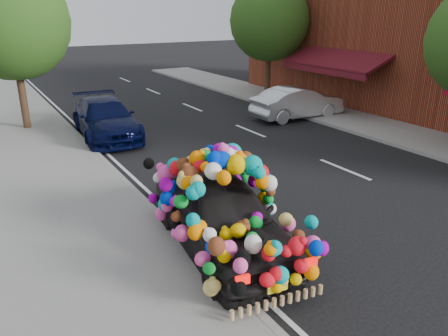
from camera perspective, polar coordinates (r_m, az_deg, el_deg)
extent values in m
plane|color=black|center=(11.17, 2.33, -3.44)|extent=(100.00, 100.00, 0.00)
cube|color=gray|center=(9.73, -19.71, -8.06)|extent=(4.00, 60.00, 0.12)
cube|color=gray|center=(10.17, -8.93, -5.75)|extent=(0.15, 60.00, 0.13)
cube|color=gray|center=(18.54, 18.93, 5.28)|extent=(3.00, 40.00, 0.12)
cube|color=#520F18|center=(20.53, 14.21, 13.62)|extent=(1.62, 5.20, 0.75)
cube|color=#520F18|center=(20.06, 12.53, 12.45)|extent=(0.06, 5.20, 0.35)
cylinder|color=#332114|center=(18.43, -24.81, 8.61)|extent=(0.28, 0.28, 2.73)
sphere|color=#254C14|center=(18.18, -26.08, 16.83)|extent=(4.20, 4.20, 4.20)
cylinder|color=#332114|center=(23.24, 5.71, 12.24)|extent=(0.28, 0.28, 2.64)
sphere|color=#254C14|center=(23.03, 5.94, 18.61)|extent=(4.00, 4.00, 4.00)
imported|color=black|center=(8.43, -0.41, -6.16)|extent=(2.22, 4.45, 1.46)
cube|color=red|center=(6.50, 2.45, -14.40)|extent=(0.23, 0.09, 0.14)
cube|color=red|center=(7.01, 11.27, -11.98)|extent=(0.23, 0.09, 0.14)
cube|color=yellow|center=(6.90, 6.98, -15.31)|extent=(0.34, 0.08, 0.12)
imported|color=black|center=(16.60, -15.21, 6.26)|extent=(2.32, 4.87, 1.37)
imported|color=silver|center=(19.12, 9.59, 8.41)|extent=(4.13, 1.53, 1.35)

